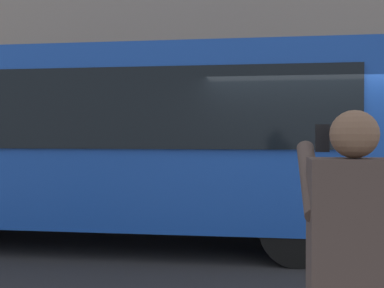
{
  "coord_description": "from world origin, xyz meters",
  "views": [
    {
      "loc": [
        0.6,
        6.83,
        1.74
      ],
      "look_at": [
        1.58,
        -0.34,
        1.6
      ],
      "focal_mm": 43.98,
      "sensor_mm": 36.0,
      "label": 1
    }
  ],
  "objects": [
    {
      "name": "ground_plane",
      "position": [
        0.0,
        0.0,
        0.0
      ],
      "size": [
        60.0,
        60.0,
        0.0
      ],
      "primitive_type": "plane",
      "color": "#232326"
    },
    {
      "name": "red_bus",
      "position": [
        3.08,
        -0.56,
        1.68
      ],
      "size": [
        9.05,
        2.54,
        3.08
      ],
      "color": "#1947AD",
      "rests_on": "ground_plane"
    },
    {
      "name": "pedestrian_photographer",
      "position": [
        0.15,
        4.62,
        1.14
      ],
      "size": [
        0.53,
        0.52,
        1.7
      ],
      "color": "#2D2D33",
      "rests_on": "sidewalk_curb"
    }
  ]
}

